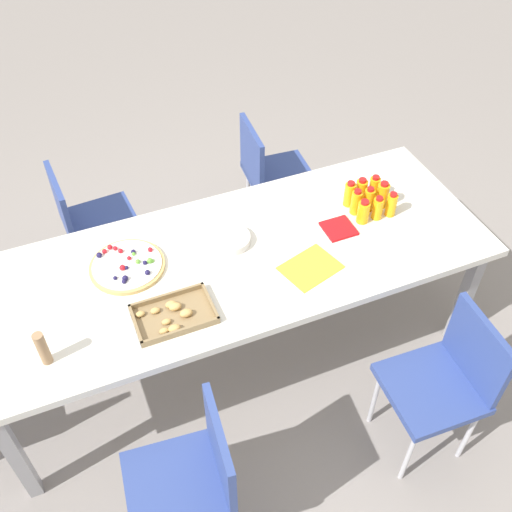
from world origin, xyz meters
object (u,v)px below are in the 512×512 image
at_px(chair_near_right, 88,220).
at_px(juice_bottle_0, 374,188).
at_px(party_table, 234,265).
at_px(snack_tray, 173,315).
at_px(chair_far_right, 193,476).
at_px(juice_bottle_6, 391,205).
at_px(chair_near_left, 270,171).
at_px(fruit_pizza, 127,265).
at_px(juice_bottle_3, 382,195).
at_px(plate_stack, 230,239).
at_px(napkin_stack, 339,228).
at_px(juice_bottle_5, 356,202).
at_px(chair_far_left, 447,378).
at_px(juice_bottle_2, 350,194).
at_px(juice_bottle_4, 369,199).
at_px(juice_bottle_1, 361,191).
at_px(juice_bottle_8, 363,212).
at_px(paper_folder, 310,267).
at_px(juice_bottle_7, 378,208).
at_px(cardboard_tube, 43,349).

bearing_deg(chair_near_right, juice_bottle_0, 60.01).
relative_size(party_table, snack_tray, 7.18).
relative_size(chair_far_right, juice_bottle_6, 5.95).
relative_size(chair_near_left, juice_bottle_0, 5.94).
bearing_deg(fruit_pizza, juice_bottle_3, 177.06).
distance_m(plate_stack, napkin_stack, 0.55).
relative_size(chair_near_left, napkin_stack, 5.53).
relative_size(juice_bottle_5, plate_stack, 0.72).
relative_size(chair_far_left, juice_bottle_2, 5.74).
distance_m(party_table, plate_stack, 0.13).
height_order(chair_far_right, snack_tray, chair_far_right).
bearing_deg(juice_bottle_4, juice_bottle_1, -90.01).
relative_size(juice_bottle_6, juice_bottle_8, 1.05).
bearing_deg(plate_stack, paper_folder, 133.07).
height_order(chair_near_right, juice_bottle_1, juice_bottle_1).
distance_m(chair_far_left, juice_bottle_5, 0.96).
height_order(juice_bottle_8, plate_stack, juice_bottle_8).
height_order(juice_bottle_0, juice_bottle_7, juice_bottle_0).
bearing_deg(juice_bottle_5, cardboard_tube, 11.58).
height_order(juice_bottle_4, napkin_stack, juice_bottle_4).
xyz_separation_m(juice_bottle_3, cardboard_tube, (1.75, 0.32, 0.01)).
relative_size(juice_bottle_1, juice_bottle_8, 1.05).
bearing_deg(juice_bottle_5, snack_tray, 15.93).
distance_m(plate_stack, cardboard_tube, 1.00).
bearing_deg(plate_stack, juice_bottle_7, 171.22).
xyz_separation_m(chair_far_right, juice_bottle_6, (-1.35, -0.82, 0.31)).
bearing_deg(juice_bottle_7, chair_far_right, 32.87).
relative_size(juice_bottle_2, juice_bottle_6, 1.04).
bearing_deg(juice_bottle_7, chair_near_right, -31.95).
distance_m(chair_far_right, chair_near_left, 1.99).
xyz_separation_m(juice_bottle_5, paper_folder, (0.39, 0.27, -0.06)).
relative_size(chair_far_right, napkin_stack, 5.53).
relative_size(snack_tray, paper_folder, 1.33).
bearing_deg(snack_tray, juice_bottle_7, -168.85).
xyz_separation_m(party_table, chair_near_right, (0.58, -0.83, -0.19)).
xyz_separation_m(juice_bottle_3, snack_tray, (1.22, 0.30, -0.06)).
xyz_separation_m(chair_near_right, juice_bottle_2, (-1.27, 0.70, 0.32)).
bearing_deg(juice_bottle_4, juice_bottle_3, 179.94).
distance_m(juice_bottle_4, plate_stack, 0.75).
bearing_deg(juice_bottle_3, juice_bottle_5, -2.02).
xyz_separation_m(juice_bottle_2, snack_tray, (1.06, 0.37, -0.06)).
bearing_deg(juice_bottle_7, juice_bottle_4, -83.16).
bearing_deg(juice_bottle_7, plate_stack, -8.78).
bearing_deg(juice_bottle_5, juice_bottle_1, -133.58).
height_order(chair_far_left, juice_bottle_2, juice_bottle_2).
distance_m(juice_bottle_7, snack_tray, 1.17).
relative_size(juice_bottle_2, juice_bottle_5, 1.00).
bearing_deg(juice_bottle_7, juice_bottle_5, -44.48).
bearing_deg(juice_bottle_2, juice_bottle_7, 118.49).
xyz_separation_m(juice_bottle_8, cardboard_tube, (1.60, 0.26, 0.02)).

